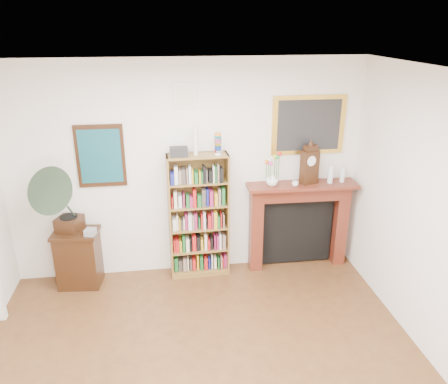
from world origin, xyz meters
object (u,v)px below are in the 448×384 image
Objects in this scene: bookshelf at (199,210)px; mantel_clock at (310,165)px; flower_vase at (272,180)px; teacup at (295,184)px; fireplace at (298,217)px; bottle_left at (331,174)px; side_cabinet at (79,258)px; bottle_right at (343,175)px; cd_stack at (90,232)px; gramophone at (62,196)px.

bookshelf is 1.53m from mantel_clock.
mantel_clock is 3.16× the size of flower_vase.
flower_vase reaches higher than teacup.
fireplace is at bearing 0.08° from bookshelf.
fireplace is at bearing 167.68° from bottle_left.
bottle_right is at bearing 6.18° from side_cabinet.
bottle_left is at bearing -175.93° from bottle_right.
mantel_clock is at bearing 175.72° from bottle_left.
bottle_left is (3.06, 0.15, 0.55)m from cd_stack.
cd_stack is (0.20, -0.12, 0.42)m from side_cabinet.
bookshelf is 1.36m from cd_stack.
fireplace is 8.94× the size of flower_vase.
gramophone is 4.57× the size of bottle_right.
cd_stack is 2.61m from teacup.
bookshelf is at bearing 160.54° from mantel_clock.
bookshelf is 22.90× the size of teacup.
gramophone is 3.05m from mantel_clock.
fireplace is 0.75m from mantel_clock.
cd_stack is 0.23× the size of mantel_clock.
mantel_clock is 0.31m from bottle_left.
cd_stack is (-1.34, -0.18, -0.13)m from bookshelf.
flower_vase is (-0.41, -0.07, 0.58)m from fireplace.
fireplace is 17.38× the size of teacup.
cd_stack is 2.86m from mantel_clock.
mantel_clock is at bearing 21.21° from teacup.
bottle_left reaches higher than fireplace.
fireplace is at bearing 48.89° from teacup.
mantel_clock reaches higher than cd_stack.
cd_stack is at bearing -175.96° from flower_vase.
gramophone is 5.65× the size of flower_vase.
bottle_left is at bearing -10.88° from fireplace.
bottle_right is (0.53, -0.07, 0.60)m from fireplace.
gramophone is 1.79× the size of mantel_clock.
fireplace is 0.71m from flower_vase.
flower_vase is at bearing 179.42° from bottle_left.
bottle_right is at bearing 5.95° from teacup.
mantel_clock is at bearing 6.48° from side_cabinet.
bottle_right is (0.17, 0.01, -0.02)m from bottle_left.
fireplace reaches higher than side_cabinet.
teacup reaches higher than side_cabinet.
side_cabinet is 3.75× the size of bottle_right.
cd_stack is at bearing -177.83° from teacup.
bottle_right reaches higher than cd_stack.
teacup is at bearing -6.01° from bookshelf.
mantel_clock reaches higher than flower_vase.
gramophone is at bearing -174.66° from fireplace.
teacup is (2.84, 0.07, -0.02)m from gramophone.
fireplace is 7.24× the size of bottle_right.
bookshelf is 1.93m from bottle_right.
teacup is at bearing -12.52° from flower_vase.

